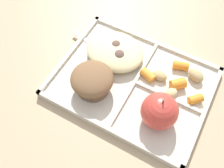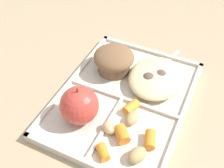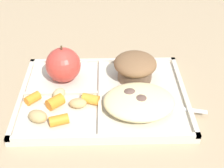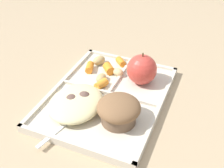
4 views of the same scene
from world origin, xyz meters
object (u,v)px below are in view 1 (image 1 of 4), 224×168
bran_muffin (92,81)px  plastic_fork (97,49)px  green_apple (159,111)px  lunch_tray (132,83)px

bran_muffin → plastic_fork: bearing=-64.0°
green_apple → bran_muffin: green_apple is taller
bran_muffin → green_apple: bearing=180.0°
lunch_tray → plastic_fork: (0.12, -0.04, 0.01)m
plastic_fork → bran_muffin: bearing=116.0°
green_apple → lunch_tray: bearing=-33.9°
lunch_tray → plastic_fork: 0.13m
lunch_tray → green_apple: (-0.09, 0.06, 0.04)m
lunch_tray → plastic_fork: size_ratio=2.31×
green_apple → bran_muffin: 0.16m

